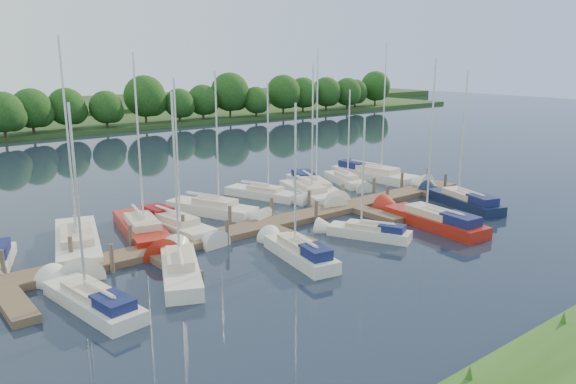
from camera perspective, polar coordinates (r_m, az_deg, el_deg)
ground at (r=31.75m, az=5.97°, el=-7.15°), size 260.00×260.00×0.00m
dock at (r=36.94m, az=-1.97°, el=-3.71°), size 40.00×6.00×0.40m
mooring_pilings at (r=37.70m, az=-2.99°, el=-2.73°), size 38.24×2.84×2.00m
far_shore at (r=98.93m, az=-26.13°, el=6.01°), size 180.00×30.00×0.60m
treeline at (r=85.92m, az=-23.72°, el=7.86°), size 145.11×9.89×8.24m
sailboat_n_2 at (r=35.59m, az=-20.56°, el=-5.18°), size 4.73×10.19×12.77m
sailboat_n_3 at (r=37.05m, az=-14.47°, el=-3.98°), size 3.74×9.42×11.87m
sailboat_n_4 at (r=37.35m, az=-11.24°, el=-3.56°), size 2.70×8.11×10.40m
sailboat_n_5 at (r=41.03m, az=-7.33°, el=-1.91°), size 4.52×8.14×10.66m
sailboat_n_6 at (r=45.41m, az=-2.24°, el=-0.28°), size 3.87×7.40×9.49m
sailboat_n_7 at (r=45.43m, az=2.29°, el=-0.27°), size 3.91×8.71×11.04m
sailboat_n_8 at (r=47.57m, az=2.71°, el=0.42°), size 5.10×9.66×12.23m
sailboat_n_9 at (r=50.51m, az=5.95°, el=1.10°), size 3.27×6.78×8.72m
sailboat_n_10 at (r=52.77m, az=9.02°, el=1.62°), size 3.24×10.17×12.81m
sailboat_s_0 at (r=27.75m, az=-19.42°, el=-10.38°), size 2.72×7.68×9.68m
sailboat_s_1 at (r=30.15m, az=-10.89°, el=-7.90°), size 4.37×7.50×10.03m
sailboat_s_2 at (r=32.00m, az=1.09°, el=-6.26°), size 2.70×7.11×9.21m
sailboat_s_3 at (r=36.04m, az=7.97°, el=-4.11°), size 3.69×6.00×7.98m
sailboat_s_4 at (r=39.24m, az=14.35°, el=-2.88°), size 2.81×9.07×11.54m
sailboat_s_5 at (r=45.07m, az=17.25°, el=-0.93°), size 3.87×8.28×10.60m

